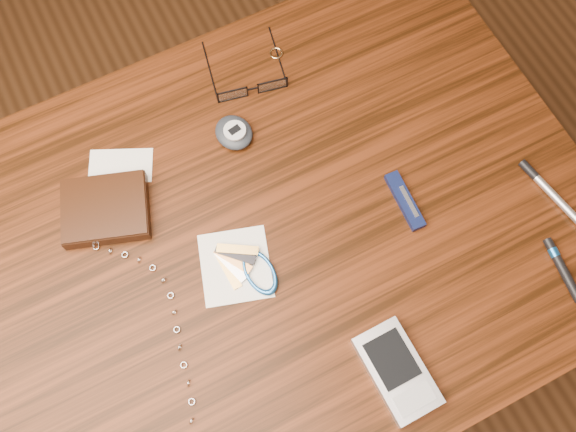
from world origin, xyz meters
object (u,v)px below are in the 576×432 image
(notepad_keys, at_px, (247,268))
(wallet_and_card, at_px, (106,208))
(eyeglasses, at_px, (252,87))
(silver_pen, at_px, (551,192))
(pedometer, at_px, (234,132))
(desk, at_px, (254,263))
(pda_phone, at_px, (397,371))
(pocket_knife, at_px, (405,201))

(notepad_keys, bearing_deg, wallet_and_card, 130.17)
(eyeglasses, xyz_separation_m, silver_pen, (0.31, -0.35, -0.01))
(wallet_and_card, relative_size, silver_pen, 1.19)
(eyeglasses, height_order, pedometer, same)
(silver_pen, bearing_deg, pedometer, 141.42)
(notepad_keys, bearing_deg, desk, 57.33)
(eyeglasses, distance_m, pda_phone, 0.47)
(notepad_keys, bearing_deg, pda_phone, -62.25)
(wallet_and_card, height_order, eyeglasses, wallet_and_card)
(desk, height_order, silver_pen, silver_pen)
(pda_phone, relative_size, notepad_keys, 0.97)
(eyeglasses, bearing_deg, silver_pen, -48.68)
(pda_phone, height_order, pocket_knife, pda_phone)
(pda_phone, distance_m, pocket_knife, 0.24)
(desk, bearing_deg, notepad_keys, -122.67)
(pda_phone, relative_size, silver_pen, 0.88)
(eyeglasses, bearing_deg, notepad_keys, -117.13)
(desk, xyz_separation_m, notepad_keys, (-0.02, -0.03, 0.11))
(silver_pen, bearing_deg, notepad_keys, 167.53)
(pocket_knife, distance_m, silver_pen, 0.21)
(desk, relative_size, pda_phone, 7.95)
(pedometer, xyz_separation_m, pocket_knife, (0.17, -0.21, -0.01))
(pedometer, bearing_deg, notepad_keys, -110.33)
(pedometer, distance_m, silver_pen, 0.47)
(pocket_knife, relative_size, silver_pen, 0.65)
(wallet_and_card, distance_m, pda_phone, 0.46)
(notepad_keys, xyz_separation_m, silver_pen, (0.44, -0.10, 0.00))
(desk, height_order, notepad_keys, notepad_keys)
(notepad_keys, bearing_deg, silver_pen, -12.47)
(eyeglasses, bearing_deg, pedometer, -134.51)
(eyeglasses, bearing_deg, desk, -116.25)
(desk, relative_size, pocket_knife, 10.79)
(eyeglasses, distance_m, notepad_keys, 0.29)
(desk, height_order, eyeglasses, eyeglasses)
(pda_phone, xyz_separation_m, pocket_knife, (0.13, 0.20, -0.00))
(wallet_and_card, xyz_separation_m, silver_pen, (0.58, -0.26, -0.01))
(wallet_and_card, height_order, pedometer, wallet_and_card)
(wallet_and_card, relative_size, pda_phone, 1.36)
(pedometer, relative_size, silver_pen, 0.48)
(wallet_and_card, bearing_deg, desk, -39.63)
(pda_phone, bearing_deg, desk, 110.35)
(eyeglasses, distance_m, pocket_knife, 0.29)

